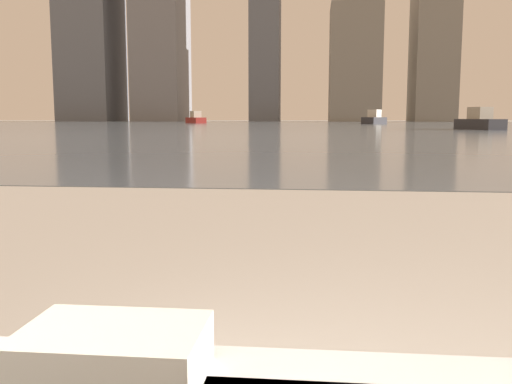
{
  "coord_description": "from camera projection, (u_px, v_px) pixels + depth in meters",
  "views": [
    {
      "loc": [
        0.11,
        0.13,
        0.88
      ],
      "look_at": [
        -0.11,
        2.26,
        0.6
      ],
      "focal_mm": 40.0,
      "sensor_mm": 36.0,
      "label": 1
    }
  ],
  "objects": [
    {
      "name": "towel_stack",
      "position": [
        113.0,
        355.0,
        0.81
      ],
      "size": [
        0.26,
        0.18,
        0.08
      ],
      "color": "silver",
      "rests_on": "bathtub"
    },
    {
      "name": "harbor_water",
      "position": [
        315.0,
        125.0,
        61.13
      ],
      "size": [
        180.0,
        110.0,
        0.01
      ],
      "color": "slate",
      "rests_on": "ground_plane"
    },
    {
      "name": "harbor_boat_0",
      "position": [
        480.0,
        122.0,
        39.76
      ],
      "size": [
        2.68,
        4.41,
        1.56
      ],
      "color": "#2D2D33",
      "rests_on": "harbor_water"
    },
    {
      "name": "harbor_boat_1",
      "position": [
        374.0,
        119.0,
        73.26
      ],
      "size": [
        3.68,
        5.1,
        1.82
      ],
      "color": "#2D2D33",
      "rests_on": "harbor_water"
    },
    {
      "name": "harbor_boat_2",
      "position": [
        196.0,
        119.0,
        81.83
      ],
      "size": [
        3.74,
        4.76,
        1.73
      ],
      "color": "maroon",
      "rests_on": "harbor_water"
    },
    {
      "name": "skyline_tower_0",
      "position": [
        90.0,
        8.0,
        118.15
      ],
      "size": [
        10.85,
        13.82,
        46.61
      ],
      "color": "slate",
      "rests_on": "ground_plane"
    },
    {
      "name": "skyline_tower_3",
      "position": [
        354.0,
        65.0,
        114.09
      ],
      "size": [
        9.9,
        13.02,
        22.63
      ],
      "color": "gray",
      "rests_on": "ground_plane"
    },
    {
      "name": "skyline_tower_4",
      "position": [
        435.0,
        8.0,
        111.11
      ],
      "size": [
        8.03,
        11.14,
        44.01
      ],
      "color": "gray",
      "rests_on": "ground_plane"
    }
  ]
}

